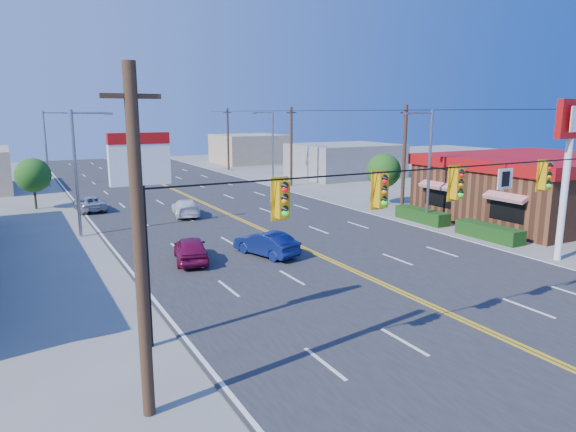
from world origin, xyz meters
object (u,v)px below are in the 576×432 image
car_silver (90,204)px  car_white (186,208)px  kfc (536,187)px  pizza_hut_sign (142,196)px  car_blue (266,245)px  signal_span (478,197)px  car_magenta (191,250)px  kfc_pylon (569,147)px

car_silver → car_white: bearing=134.0°
car_silver → kfc: bearing=144.3°
pizza_hut_sign → car_blue: (8.42, 8.11, -4.51)m
car_white → kfc: bearing=160.8°
signal_span → car_silver: signal_span is taller
signal_span → kfc: signal_span is taller
signal_span → car_magenta: size_ratio=6.03×
kfc → car_silver: bearing=147.2°
kfc_pylon → car_magenta: kfc_pylon is taller
signal_span → car_white: signal_span is taller
car_silver → car_magenta: bearing=95.4°
pizza_hut_sign → car_blue: bearing=44.0°
car_silver → car_blue: bearing=106.7°
car_white → pizza_hut_sign: bearing=79.8°
car_blue → signal_span: bearing=84.5°
signal_span → car_white: size_ratio=5.55×
kfc_pylon → car_blue: kfc_pylon is taller
car_white → car_silver: 8.39m
car_magenta → car_blue: car_magenta is taller
signal_span → car_blue: signal_span is taller
kfc_pylon → car_magenta: size_ratio=2.11×
pizza_hut_sign → car_silver: 27.21m
signal_span → pizza_hut_sign: bearing=159.8°
car_white → car_silver: car_white is taller
kfc → car_white: (-22.99, 13.04, -1.74)m
car_magenta → car_blue: size_ratio=0.99×
signal_span → car_magenta: bearing=116.7°
signal_span → kfc_pylon: signal_span is taller
pizza_hut_sign → car_white: (7.91, 21.04, -4.55)m
signal_span → car_white: 25.57m
kfc → car_blue: size_ratio=4.01×
kfc → car_white: 26.49m
car_white → kfc_pylon: bearing=134.2°
car_blue → car_silver: size_ratio=0.94×
kfc_pylon → pizza_hut_sign: size_ratio=1.24×
kfc → car_magenta: size_ratio=4.04×
pizza_hut_sign → car_magenta: bearing=63.9°
kfc → car_magenta: 26.59m
pizza_hut_sign → car_magenta: size_ratio=1.70×
car_blue → car_white: car_blue is taller
kfc → car_white: bearing=150.4°
signal_span → car_blue: size_ratio=5.99×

